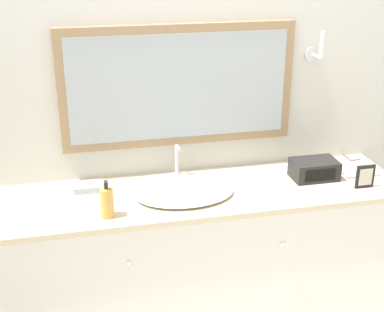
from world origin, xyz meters
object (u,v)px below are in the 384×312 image
sink_basin (184,191)px  appliance_box (314,169)px  soap_bottle (107,202)px  picture_frame (365,177)px

sink_basin → appliance_box: 0.73m
sink_basin → appliance_box: sink_basin is taller
soap_bottle → picture_frame: soap_bottle is taller
sink_basin → picture_frame: 0.95m
sink_basin → soap_bottle: (-0.40, -0.15, 0.06)m
soap_bottle → sink_basin: bearing=20.5°
soap_bottle → appliance_box: 1.14m
soap_bottle → appliance_box: soap_bottle is taller
sink_basin → picture_frame: (0.94, -0.13, 0.04)m
appliance_box → picture_frame: picture_frame is taller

